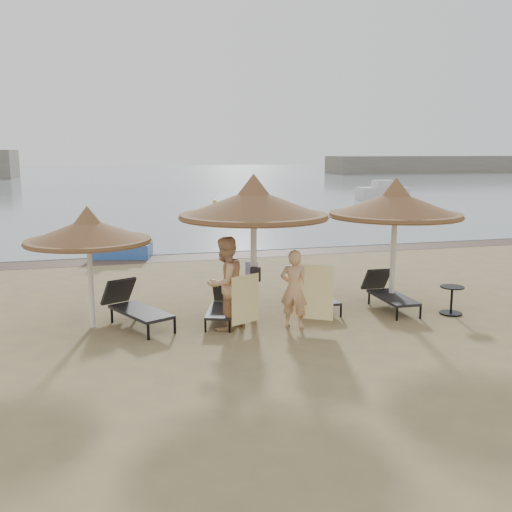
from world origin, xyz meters
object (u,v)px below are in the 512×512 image
at_px(person_left, 225,276).
at_px(pedal_boat, 121,248).
at_px(person_right, 294,283).
at_px(palapa_right, 395,205).
at_px(lounger_far_right, 388,292).
at_px(palapa_left, 88,231).
at_px(lounger_near_right, 314,293).
at_px(lounger_far_left, 134,306).
at_px(lounger_near_left, 223,305).
at_px(palapa_center, 254,204).
at_px(side_table, 451,301).

relative_size(person_left, pedal_boat, 1.02).
height_order(person_right, pedal_boat, person_right).
distance_m(palapa_right, lounger_far_right, 2.12).
height_order(person_left, person_right, person_left).
xyz_separation_m(palapa_right, pedal_boat, (-6.11, 8.56, -2.15)).
distance_m(palapa_left, lounger_near_right, 5.47).
bearing_deg(person_left, lounger_far_left, -59.11).
distance_m(palapa_right, pedal_boat, 10.74).
xyz_separation_m(person_left, person_right, (1.44, -0.29, -0.17)).
height_order(palapa_left, lounger_far_right, palapa_left).
distance_m(palapa_right, lounger_near_left, 4.73).
bearing_deg(lounger_far_right, pedal_boat, 126.15).
bearing_deg(lounger_far_left, pedal_boat, 64.15).
bearing_deg(person_left, lounger_near_left, -131.36).
height_order(palapa_left, lounger_near_left, palapa_left).
xyz_separation_m(lounger_far_right, pedal_boat, (-5.98, 8.61, -0.04)).
distance_m(lounger_near_right, pedal_boat, 9.14).
bearing_deg(lounger_far_right, palapa_right, 23.68).
bearing_deg(lounger_far_right, lounger_near_right, 164.43).
bearing_deg(lounger_near_right, pedal_boat, 116.27).
relative_size(palapa_left, lounger_far_left, 1.22).
relative_size(palapa_right, person_left, 1.37).
height_order(palapa_left, person_right, palapa_left).
bearing_deg(person_right, lounger_far_right, -129.38).
distance_m(palapa_left, person_left, 3.03).
bearing_deg(lounger_far_left, person_left, -49.69).
xyz_separation_m(lounger_far_left, pedal_boat, (0.04, 8.37, -0.07)).
distance_m(lounger_near_left, lounger_near_right, 2.40).
bearing_deg(lounger_near_left, person_left, -77.61).
relative_size(person_right, pedal_boat, 0.87).
bearing_deg(pedal_boat, palapa_center, -59.64).
height_order(palapa_right, person_right, palapa_right).
bearing_deg(palapa_center, pedal_boat, 106.51).
relative_size(lounger_far_left, pedal_boat, 0.96).
bearing_deg(lounger_near_right, lounger_far_left, -177.78).
height_order(palapa_left, side_table, palapa_left).
xyz_separation_m(lounger_near_right, pedal_boat, (-4.26, 8.09, -0.01)).
relative_size(palapa_right, person_right, 1.60).
height_order(palapa_center, person_left, palapa_center).
relative_size(lounger_near_left, lounger_near_right, 0.98).
xyz_separation_m(lounger_near_right, person_right, (-0.99, -1.41, 0.62)).
height_order(lounger_far_left, pedal_boat, pedal_boat).
relative_size(lounger_near_left, side_table, 2.70).
distance_m(palapa_right, person_left, 4.54).
bearing_deg(lounger_far_left, lounger_far_right, -27.89).
xyz_separation_m(palapa_left, person_right, (4.19, -1.16, -1.11)).
bearing_deg(lounger_near_left, palapa_center, 4.36).
bearing_deg(palapa_left, lounger_near_left, -4.19).
bearing_deg(person_left, palapa_left, -52.53).
xyz_separation_m(lounger_far_left, lounger_far_right, (6.02, -0.24, -0.03)).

